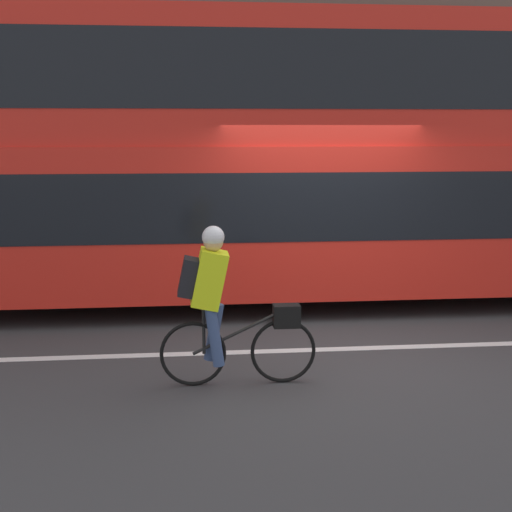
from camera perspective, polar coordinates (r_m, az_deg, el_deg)
name	(u,v)px	position (r m, az deg, el deg)	size (l,w,h in m)	color
ground_plane	(339,350)	(8.16, 6.64, -7.46)	(80.00, 80.00, 0.00)	#38383A
road_center_line	(338,349)	(8.17, 6.62, -7.39)	(50.00, 0.14, 0.01)	silver
sidewalk_curb	(279,262)	(12.96, 1.85, -0.48)	(60.00, 2.37, 0.11)	#A8A399
building_facade	(271,97)	(14.07, 1.17, 12.63)	(60.00, 0.30, 6.11)	brown
bus	(286,150)	(10.01, 2.40, 8.48)	(10.59, 2.43, 3.92)	black
cyclist_on_bike	(221,300)	(6.82, -2.83, -3.54)	(1.52, 0.32, 1.56)	black
trash_bin	(376,235)	(13.12, 9.60, 1.65)	(0.52, 0.52, 0.85)	#515156
street_sign_post	(407,179)	(13.16, 12.00, 6.07)	(0.36, 0.09, 2.59)	#59595B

